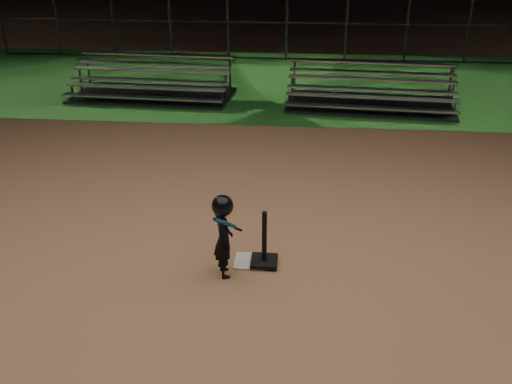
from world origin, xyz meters
name	(u,v)px	position (x,y,z in m)	size (l,w,h in m)	color
ground	(250,262)	(0.00, 0.00, 0.00)	(80.00, 80.00, 0.00)	#AA724D
grass_strip	(282,82)	(0.00, 10.00, 0.01)	(60.00, 8.00, 0.01)	#205D1E
home_plate	(250,261)	(0.00, 0.00, 0.01)	(0.45, 0.45, 0.02)	beige
batting_tee	(264,254)	(0.21, -0.05, 0.18)	(0.38, 0.38, 0.83)	black
child_batter	(223,234)	(-0.33, -0.34, 0.65)	(0.45, 0.66, 1.22)	black
bleacher_left	(152,89)	(-3.48, 8.16, 0.22)	(4.40, 2.34, 1.05)	silver
bleacher_right	(370,99)	(2.39, 7.76, 0.22)	(4.41, 2.40, 1.04)	#B8B8BD
backstop_fence	(287,23)	(0.00, 13.00, 1.25)	(20.08, 0.08, 2.50)	#38383D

